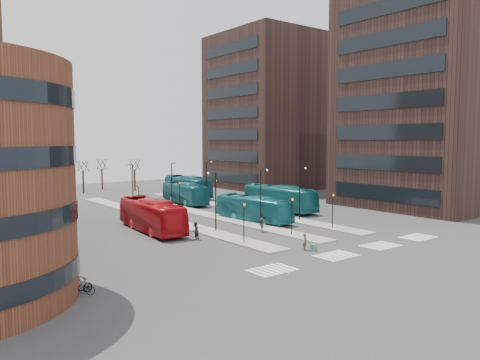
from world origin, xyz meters
TOP-DOWN VIEW (x-y plane):
  - ground at (0.00, 0.00)m, footprint 160.00×160.00m
  - island_left at (-4.00, 30.00)m, footprint 2.50×45.00m
  - island_mid at (2.00, 30.00)m, footprint 2.50×45.00m
  - island_right at (8.00, 30.00)m, footprint 2.50×45.00m
  - suitcase at (-1.35, 6.20)m, footprint 0.56×0.48m
  - red_bus at (-8.34, 22.67)m, footprint 3.80×12.23m
  - teal_bus_a at (3.92, 20.90)m, footprint 3.37×10.96m
  - teal_bus_b at (5.28, 38.88)m, footprint 3.99×11.61m
  - teal_bus_c at (11.88, 25.17)m, footprint 3.32×12.42m
  - teal_bus_d at (9.91, 45.79)m, footprint 4.09×12.84m
  - traveller at (-1.68, 6.89)m, footprint 0.64×0.63m
  - commuter_a at (-6.98, 16.26)m, footprint 1.01×0.90m
  - commuter_b at (2.06, 17.15)m, footprint 0.57×0.98m
  - commuter_c at (0.31, 15.12)m, footprint 1.09×1.12m
  - bicycle_near at (-21.00, 6.78)m, footprint 1.60×1.09m
  - bicycle_mid at (-21.00, 7.05)m, footprint 1.67×0.77m
  - bicycle_far at (-21.00, 8.83)m, footprint 1.80×0.69m
  - crosswalk_stripes at (1.75, 4.00)m, footprint 22.35×2.40m
  - tower_near at (31.98, 16.00)m, footprint 20.12×20.00m
  - tower_far at (31.98, 50.00)m, footprint 20.12×20.00m
  - sign_poles at (1.60, 23.00)m, footprint 12.45×22.12m
  - lamp_posts at (2.64, 28.00)m, footprint 14.04×20.24m
  - bare_trees at (2.67, 62.67)m, footprint 10.97×8.14m

SIDE VIEW (x-z plane):
  - ground at x=0.00m, z-range 0.00..0.00m
  - crosswalk_stripes at x=1.75m, z-range 0.00..0.01m
  - island_left at x=-4.00m, z-range 0.00..0.15m
  - island_mid at x=2.00m, z-range 0.00..0.15m
  - island_right at x=8.00m, z-range 0.00..0.15m
  - suitcase at x=-1.35m, z-range 0.00..0.61m
  - bicycle_near at x=-21.00m, z-range 0.00..0.79m
  - bicycle_far at x=-21.00m, z-range 0.00..0.94m
  - bicycle_mid at x=-21.00m, z-range 0.00..0.97m
  - traveller at x=-1.68m, z-range 0.00..1.49m
  - commuter_c at x=0.31m, z-range 0.00..1.53m
  - commuter_b at x=2.06m, z-range 0.00..1.58m
  - commuter_a at x=-6.98m, z-range 0.00..1.71m
  - teal_bus_a at x=3.92m, z-range 0.00..3.01m
  - teal_bus_b at x=5.28m, z-range 0.00..3.17m
  - red_bus at x=-8.34m, z-range 0.00..3.35m
  - teal_bus_c at x=11.88m, z-range 0.00..3.43m
  - teal_bus_d at x=9.91m, z-range 0.00..3.51m
  - sign_poles at x=1.60m, z-range 0.58..4.23m
  - bare_trees at x=2.67m, z-range -0.22..5.67m
  - lamp_posts at x=2.64m, z-range 0.52..6.64m
  - tower_near at x=31.98m, z-range 0.00..30.00m
  - tower_far at x=31.98m, z-range 0.00..30.00m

